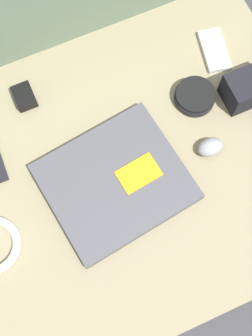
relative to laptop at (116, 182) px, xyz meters
name	(u,v)px	position (x,y,z in m)	size (l,w,h in m)	color
ground_plane	(126,188)	(0.03, 0.02, -0.17)	(8.00, 8.00, 0.00)	#38383D
couch_seat	(126,180)	(0.03, 0.02, -0.09)	(0.91, 0.72, 0.15)	#847A5B
laptop	(116,182)	(0.00, 0.00, 0.00)	(0.33, 0.29, 0.03)	#47474C
computer_mouse	(210,147)	(0.23, -0.01, 0.01)	(0.06, 0.04, 0.04)	gray
speaker_puck	(195,96)	(0.25, 0.12, 0.00)	(0.10, 0.10, 0.03)	black
phone_black	(214,50)	(0.35, 0.21, -0.01)	(0.08, 0.12, 0.01)	silver
camera_pouch	(251,87)	(0.37, 0.08, 0.02)	(0.12, 0.08, 0.07)	black
charger_brick	(24,97)	(-0.11, 0.27, 0.00)	(0.04, 0.06, 0.03)	black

